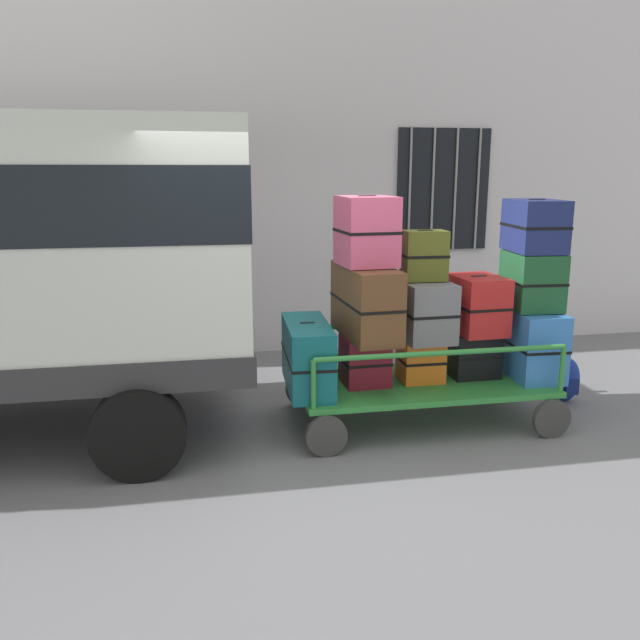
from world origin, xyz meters
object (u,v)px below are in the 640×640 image
at_px(suitcase_left_bottom, 307,356).
at_px(suitcase_midleft_top, 366,231).
at_px(suitcase_midleft_bottom, 365,360).
at_px(suitcase_center_top, 424,255).
at_px(suitcase_midleft_middle, 366,302).
at_px(suitcase_center_bottom, 420,359).
at_px(suitcase_midright_bottom, 475,355).
at_px(suitcase_midright_middle, 477,304).
at_px(suitcase_right_top, 535,226).
at_px(backpack, 567,380).
at_px(suitcase_right_middle, 532,280).
at_px(suitcase_center_middle, 422,309).
at_px(suitcase_right_bottom, 528,341).
at_px(luggage_cart, 420,386).

relative_size(suitcase_left_bottom, suitcase_midleft_top, 1.65).
xyz_separation_m(suitcase_midleft_bottom, suitcase_center_top, (0.52, 0.01, 0.92)).
bearing_deg(suitcase_midleft_bottom, suitcase_midleft_middle, -90.00).
xyz_separation_m(suitcase_midleft_bottom, suitcase_center_bottom, (0.52, 0.01, -0.02)).
bearing_deg(suitcase_midleft_middle, suitcase_midright_bottom, 0.27).
distance_m(suitcase_midleft_top, suitcase_midright_middle, 1.24).
xyz_separation_m(suitcase_right_top, backpack, (0.56, 0.17, -1.54)).
relative_size(suitcase_left_bottom, suitcase_midleft_middle, 1.00).
distance_m(suitcase_center_top, suitcase_right_middle, 1.07).
height_order(suitcase_center_middle, backpack, suitcase_center_middle).
relative_size(suitcase_midleft_bottom, suitcase_midleft_top, 0.74).
distance_m(suitcase_center_top, suitcase_midright_middle, 0.69).
bearing_deg(suitcase_right_bottom, suitcase_midleft_bottom, 179.99).
xyz_separation_m(suitcase_midleft_top, backpack, (2.12, 0.19, -1.52)).
bearing_deg(suitcase_center_middle, suitcase_right_bottom, -0.62).
distance_m(suitcase_midright_bottom, suitcase_right_middle, 0.85).
distance_m(luggage_cart, suitcase_center_top, 1.19).
xyz_separation_m(suitcase_midleft_middle, suitcase_midleft_top, (0.00, 0.02, 0.61)).
bearing_deg(suitcase_center_middle, suitcase_midright_bottom, -0.99).
bearing_deg(suitcase_midleft_middle, luggage_cart, -0.41).
height_order(suitcase_midleft_bottom, backpack, suitcase_midleft_bottom).
bearing_deg(suitcase_center_middle, suitcase_right_top, 1.21).
distance_m(luggage_cart, suitcase_center_bottom, 0.25).
bearing_deg(backpack, suitcase_center_middle, -173.04).
relative_size(suitcase_left_bottom, suitcase_center_bottom, 2.46).
relative_size(suitcase_midleft_middle, suitcase_midright_bottom, 2.19).
relative_size(suitcase_midleft_middle, suitcase_midleft_top, 1.65).
bearing_deg(suitcase_center_bottom, suitcase_midright_middle, 0.25).
xyz_separation_m(suitcase_midleft_top, suitcase_right_bottom, (1.56, -0.02, -1.04)).
bearing_deg(suitcase_center_middle, suitcase_right_middle, -0.11).
relative_size(suitcase_left_bottom, suitcase_center_top, 2.21).
height_order(suitcase_midright_bottom, suitcase_right_bottom, suitcase_right_bottom).
xyz_separation_m(suitcase_midleft_middle, suitcase_right_top, (1.56, 0.04, 0.62)).
height_order(suitcase_center_middle, suitcase_center_top, suitcase_center_top).
relative_size(suitcase_center_middle, suitcase_right_bottom, 0.82).
bearing_deg(suitcase_midright_middle, suitcase_midleft_top, 179.40).
height_order(suitcase_midright_middle, suitcase_right_bottom, suitcase_midright_middle).
bearing_deg(suitcase_center_top, backpack, 7.04).
height_order(suitcase_midleft_bottom, suitcase_right_bottom, suitcase_right_bottom).
relative_size(suitcase_center_top, suitcase_right_bottom, 0.51).
xyz_separation_m(luggage_cart, suitcase_center_top, (0.00, 0.02, 1.19)).
distance_m(suitcase_left_bottom, suitcase_right_bottom, 2.08).
xyz_separation_m(suitcase_midleft_bottom, suitcase_midright_bottom, (1.04, 0.00, -0.01)).
bearing_deg(suitcase_right_bottom, suitcase_midleft_middle, -179.91).
height_order(suitcase_right_top, backpack, suitcase_right_top).
height_order(suitcase_left_bottom, suitcase_center_middle, suitcase_center_middle).
height_order(suitcase_center_top, suitcase_right_top, suitcase_right_top).
xyz_separation_m(suitcase_center_bottom, suitcase_midright_bottom, (0.52, -0.00, 0.01)).
xyz_separation_m(suitcase_left_bottom, suitcase_center_bottom, (1.04, 0.02, -0.10)).
relative_size(luggage_cart, suitcase_right_middle, 3.91).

